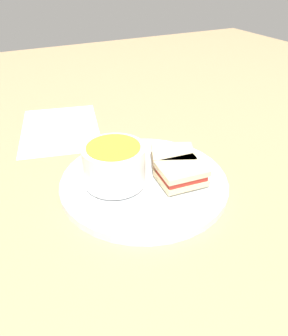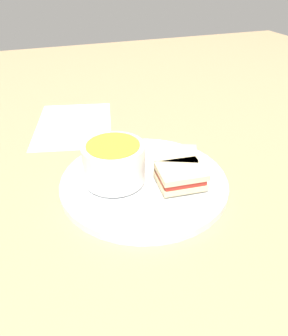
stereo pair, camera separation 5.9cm
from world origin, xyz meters
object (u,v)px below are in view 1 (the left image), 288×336
at_px(soup_bowl, 114,164).
at_px(spoon, 109,169).
at_px(sandwich_half_far, 173,158).
at_px(sandwich_half_near, 181,174).

distance_m(soup_bowl, spoon, 0.05).
height_order(soup_bowl, sandwich_half_far, soup_bowl).
xyz_separation_m(spoon, sandwich_half_near, (-0.10, 0.09, 0.01)).
relative_size(soup_bowl, sandwich_half_near, 1.29).
bearing_deg(spoon, sandwich_half_near, 106.90).
distance_m(sandwich_half_near, sandwich_half_far, 0.06).
xyz_separation_m(soup_bowl, sandwich_half_near, (-0.11, 0.05, -0.02)).
height_order(spoon, sandwich_half_far, sandwich_half_far).
bearing_deg(soup_bowl, spoon, -93.76).
distance_m(soup_bowl, sandwich_half_near, 0.12).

